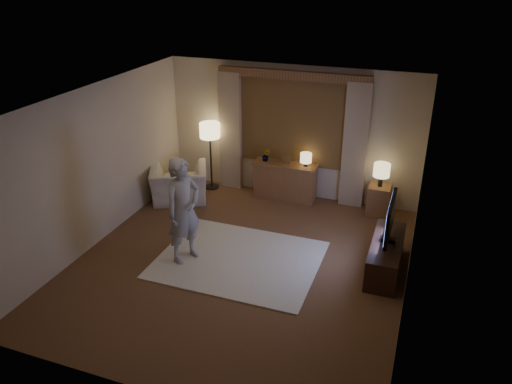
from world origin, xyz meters
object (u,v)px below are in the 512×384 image
at_px(sideboard, 285,182).
at_px(side_table, 378,200).
at_px(tv_stand, 386,256).
at_px(armchair, 179,184).
at_px(person, 183,210).

relative_size(sideboard, side_table, 2.14).
bearing_deg(tv_stand, sideboard, 138.72).
xyz_separation_m(armchair, side_table, (3.75, 0.76, -0.07)).
distance_m(sideboard, person, 2.85).
bearing_deg(armchair, sideboard, 176.40).
distance_m(tv_stand, person, 3.16).
relative_size(tv_stand, person, 0.82).
bearing_deg(side_table, armchair, -168.52).
height_order(side_table, tv_stand, side_table).
bearing_deg(tv_stand, armchair, 164.90).
relative_size(side_table, person, 0.33).
bearing_deg(person, tv_stand, -51.63).
bearing_deg(sideboard, tv_stand, -41.28).
bearing_deg(person, side_table, -21.06).
relative_size(armchair, side_table, 1.92).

